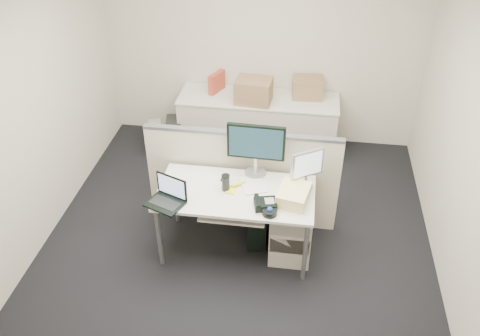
% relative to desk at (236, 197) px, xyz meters
% --- Properties ---
extents(floor, '(4.00, 4.50, 0.01)m').
position_rel_desk_xyz_m(floor, '(0.00, 0.00, -0.67)').
color(floor, black).
rests_on(floor, ground).
extents(wall_back, '(4.00, 0.02, 2.70)m').
position_rel_desk_xyz_m(wall_back, '(0.00, 2.25, 0.69)').
color(wall_back, beige).
rests_on(wall_back, ground).
extents(wall_left, '(0.02, 4.50, 2.70)m').
position_rel_desk_xyz_m(wall_left, '(-2.00, 0.00, 0.69)').
color(wall_left, beige).
rests_on(wall_left, ground).
extents(wall_right, '(0.02, 4.50, 2.70)m').
position_rel_desk_xyz_m(wall_right, '(2.00, 0.00, 0.69)').
color(wall_right, beige).
rests_on(wall_right, ground).
extents(desk, '(1.50, 0.75, 0.73)m').
position_rel_desk_xyz_m(desk, '(0.00, 0.00, 0.00)').
color(desk, silver).
rests_on(desk, floor).
extents(keyboard_tray, '(0.62, 0.32, 0.02)m').
position_rel_desk_xyz_m(keyboard_tray, '(0.00, -0.18, -0.04)').
color(keyboard_tray, silver).
rests_on(keyboard_tray, desk).
extents(drawer_pedestal, '(0.40, 0.55, 0.65)m').
position_rel_desk_xyz_m(drawer_pedestal, '(0.55, 0.05, -0.34)').
color(drawer_pedestal, '#B6AEA0').
rests_on(drawer_pedestal, floor).
extents(cubicle_partition, '(2.00, 0.06, 1.10)m').
position_rel_desk_xyz_m(cubicle_partition, '(0.00, 0.45, -0.11)').
color(cubicle_partition, beige).
rests_on(cubicle_partition, floor).
extents(back_counter, '(2.00, 0.60, 0.72)m').
position_rel_desk_xyz_m(back_counter, '(0.00, 1.93, -0.30)').
color(back_counter, '#B6AEA0').
rests_on(back_counter, floor).
extents(monitor_main, '(0.57, 0.23, 0.56)m').
position_rel_desk_xyz_m(monitor_main, '(0.15, 0.32, 0.35)').
color(monitor_main, black).
rests_on(monitor_main, desk).
extents(monitor_small, '(0.37, 0.31, 0.40)m').
position_rel_desk_xyz_m(monitor_small, '(0.65, 0.18, 0.27)').
color(monitor_small, '#B7B7BC').
rests_on(monitor_small, desk).
extents(laptop, '(0.40, 0.35, 0.25)m').
position_rel_desk_xyz_m(laptop, '(-0.62, -0.28, 0.19)').
color(laptop, black).
rests_on(laptop, desk).
extents(trackball, '(0.15, 0.15, 0.05)m').
position_rel_desk_xyz_m(trackball, '(0.35, -0.28, 0.09)').
color(trackball, black).
rests_on(trackball, desk).
extents(desk_phone, '(0.23, 0.21, 0.06)m').
position_rel_desk_xyz_m(desk_phone, '(0.30, -0.18, 0.10)').
color(desk_phone, black).
rests_on(desk_phone, desk).
extents(paper_stack, '(0.31, 0.34, 0.01)m').
position_rel_desk_xyz_m(paper_stack, '(0.15, 0.12, 0.07)').
color(paper_stack, silver).
rests_on(paper_stack, desk).
extents(sticky_pad, '(0.10, 0.10, 0.01)m').
position_rel_desk_xyz_m(sticky_pad, '(-0.05, 0.00, 0.07)').
color(sticky_pad, '#FFFA28').
rests_on(sticky_pad, desk).
extents(travel_mug, '(0.09, 0.09, 0.16)m').
position_rel_desk_xyz_m(travel_mug, '(-0.10, 0.02, 0.15)').
color(travel_mug, black).
rests_on(travel_mug, desk).
extents(banana, '(0.17, 0.14, 0.04)m').
position_rel_desk_xyz_m(banana, '(0.00, 0.10, 0.09)').
color(banana, yellow).
rests_on(banana, desk).
extents(cellphone, '(0.06, 0.10, 0.01)m').
position_rel_desk_xyz_m(cellphone, '(-0.15, 0.19, 0.07)').
color(cellphone, black).
rests_on(cellphone, desk).
extents(manila_folders, '(0.33, 0.39, 0.13)m').
position_rel_desk_xyz_m(manila_folders, '(0.55, -0.05, 0.13)').
color(manila_folders, '#F9E698').
rests_on(manila_folders, desk).
extents(keyboard, '(0.49, 0.26, 0.03)m').
position_rel_desk_xyz_m(keyboard, '(0.05, -0.14, -0.02)').
color(keyboard, black).
rests_on(keyboard, keyboard_tray).
extents(pc_tower_desk, '(0.21, 0.48, 0.44)m').
position_rel_desk_xyz_m(pc_tower_desk, '(0.20, 0.20, -0.44)').
color(pc_tower_desk, black).
rests_on(pc_tower_desk, floor).
extents(pc_tower_spare_dark, '(0.29, 0.52, 0.46)m').
position_rel_desk_xyz_m(pc_tower_spare_dark, '(-1.05, 1.63, -0.44)').
color(pc_tower_spare_dark, black).
rests_on(pc_tower_spare_dark, floor).
extents(pc_tower_spare_silver, '(0.29, 0.44, 0.38)m').
position_rel_desk_xyz_m(pc_tower_spare_silver, '(-1.30, 1.63, -0.47)').
color(pc_tower_spare_silver, '#B7B7BC').
rests_on(pc_tower_spare_silver, floor).
extents(cardboard_box_left, '(0.46, 0.36, 0.32)m').
position_rel_desk_xyz_m(cardboard_box_left, '(-0.05, 1.81, 0.22)').
color(cardboard_box_left, olive).
rests_on(cardboard_box_left, back_counter).
extents(cardboard_box_right, '(0.39, 0.31, 0.27)m').
position_rel_desk_xyz_m(cardboard_box_right, '(0.60, 2.05, 0.19)').
color(cardboard_box_right, olive).
rests_on(cardboard_box_right, back_counter).
extents(red_binder, '(0.18, 0.30, 0.28)m').
position_rel_desk_xyz_m(red_binder, '(-0.55, 2.03, 0.19)').
color(red_binder, '#AE3D29').
rests_on(red_binder, back_counter).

